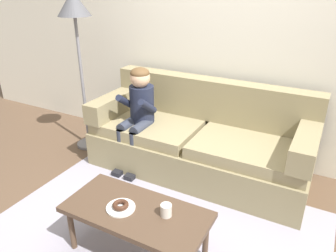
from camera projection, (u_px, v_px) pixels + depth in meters
ground at (168, 216)px, 2.88m from camera, size 10.00×10.00×0.00m
wall_back at (230, 33)px, 3.41m from camera, size 8.00×0.10×2.80m
area_rug at (154, 233)px, 2.67m from camera, size 2.65×1.95×0.01m
couch at (199, 142)px, 3.44m from camera, size 2.27×0.90×0.95m
coffee_table at (136, 215)px, 2.33m from camera, size 1.06×0.50×0.42m
person_child at (138, 109)px, 3.41m from camera, size 0.34×0.58×1.10m
plate at (121, 208)px, 2.32m from camera, size 0.21×0.21×0.01m
donut at (121, 205)px, 2.31m from camera, size 0.15×0.15×0.04m
mug at (166, 210)px, 2.24m from camera, size 0.08×0.08×0.09m
floor_lamp at (75, 19)px, 3.47m from camera, size 0.36×0.36×1.82m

